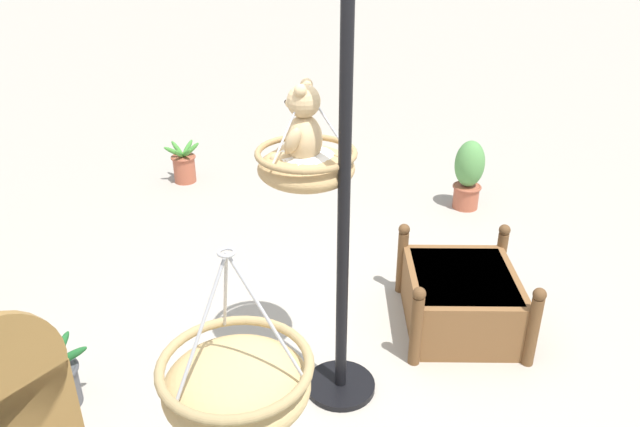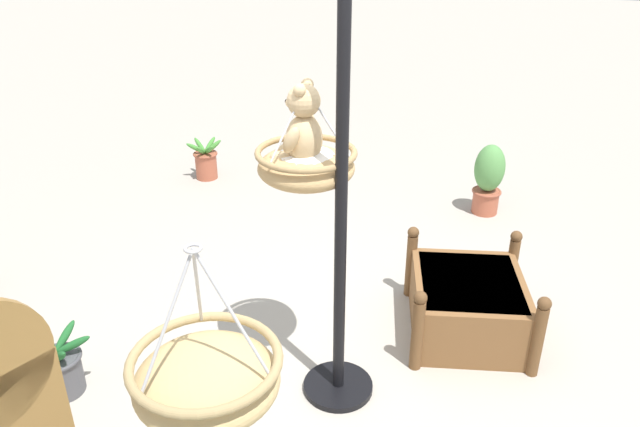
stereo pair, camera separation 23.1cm
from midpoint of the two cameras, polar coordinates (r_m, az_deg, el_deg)
name	(u,v)px [view 2 (the right image)]	position (r m, az deg, el deg)	size (l,w,h in m)	color
ground_plane	(328,366)	(4.24, 2.33, -13.96)	(40.00, 40.00, 0.00)	#A8A093
display_pole_central	(340,278)	(3.58, 3.71, -6.03)	(0.44, 0.44, 2.61)	black
hanging_basket_with_teddy	(306,165)	(3.48, 0.62, 4.49)	(0.58, 0.58, 0.57)	tan
teddy_bear	(302,129)	(3.42, 0.26, 7.78)	(0.33, 0.29, 0.47)	tan
hanging_basket_left_high	(207,377)	(2.29, -7.52, -14.88)	(0.55, 0.55, 0.66)	tan
wooden_planter_box	(468,303)	(4.56, 14.93, -8.06)	(1.10, 1.02, 0.60)	brown
potted_plant_fern_front	(60,368)	(4.22, -21.47, -13.18)	(0.45, 0.42, 0.43)	#4C4C51
potted_plant_bushy_green	(206,161)	(7.00, -9.58, 4.77)	(0.41, 0.37, 0.45)	#AD563D
potted_plant_small_succulent	(488,178)	(6.28, 16.34, 3.13)	(0.29, 0.29, 0.71)	#AD563D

